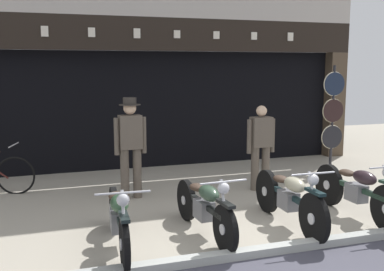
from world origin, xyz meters
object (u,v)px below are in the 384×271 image
Objects in this scene: shopkeeper_center at (261,144)px; tyre_sign_pole at (333,112)px; advert_board_near at (92,91)px; salesman_left at (130,142)px; motorcycle_center_left at (205,206)px; motorcycle_center at (289,197)px; motorcycle_left at (119,217)px; motorcycle_center_right at (357,190)px.

tyre_sign_pole reaches higher than shopkeeper_center.
tyre_sign_pole is at bearing -16.25° from advert_board_near.
motorcycle_center_left is at bearing 103.86° from salesman_left.
tyre_sign_pole is (2.87, 3.06, 0.84)m from motorcycle_center.
advert_board_near is (-2.20, 4.54, 1.32)m from motorcycle_center.
motorcycle_left is 1.12× the size of salesman_left.
salesman_left is 1.12× the size of shopkeeper_center.
advert_board_near is (0.23, 4.55, 1.34)m from motorcycle_left.
motorcycle_center_left is 1.24× the size of shopkeeper_center.
tyre_sign_pole reaches higher than salesman_left.
shopkeeper_center is at bearing -71.49° from motorcycle_center_right.
motorcycle_center_left is at bearing -172.35° from motorcycle_left.
tyre_sign_pole reaches higher than motorcycle_center_left.
motorcycle_left is 2.43m from motorcycle_center.
motorcycle_center is 1.30× the size of shopkeeper_center.
motorcycle_center_right is 3.73m from salesman_left.
motorcycle_center is 1.16× the size of salesman_left.
salesman_left is at bearing -77.06° from motorcycle_center_left.
advert_board_near reaches higher than motorcycle_left.
salesman_left is (-0.60, 2.07, 0.57)m from motorcycle_center_left.
motorcycle_center_left is at bearing -143.96° from tyre_sign_pole.
motorcycle_center_right reaches higher than motorcycle_left.
tyre_sign_pole reaches higher than motorcycle_center.
motorcycle_center reaches higher than motorcycle_left.
tyre_sign_pole is at bearing -131.29° from motorcycle_center.
motorcycle_center is 1.16m from motorcycle_center_right.
tyre_sign_pole is (1.70, 3.06, 0.84)m from motorcycle_center_right.
shopkeeper_center is (0.52, 1.92, 0.43)m from motorcycle_center.
motorcycle_center is at bearing -175.71° from motorcycle_left.
advert_board_near reaches higher than motorcycle_center.
salesman_left reaches higher than motorcycle_center_left.
motorcycle_center reaches higher than motorcycle_center_left.
advert_board_near reaches higher than shopkeeper_center.
advert_board_near is (-3.37, 4.54, 1.31)m from motorcycle_center_right.
motorcycle_center_right is 1.31× the size of shopkeeper_center.
motorcycle_center_left is 2.61m from shopkeeper_center.
motorcycle_center_right is 2.07m from shopkeeper_center.
motorcycle_left is 0.96× the size of motorcycle_center.
motorcycle_center is (2.43, 0.01, 0.02)m from motorcycle_left.
advert_board_near is at bearing -83.97° from salesman_left.
advert_board_near is (-5.07, 1.48, 0.48)m from tyre_sign_pole.
shopkeeper_center reaches higher than motorcycle_left.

